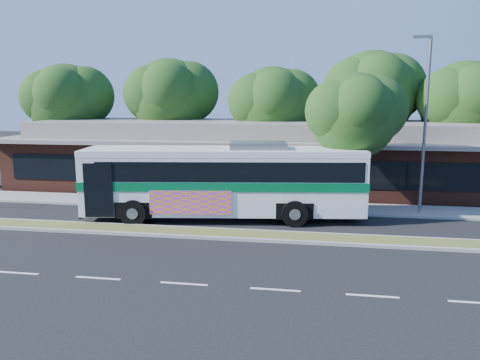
# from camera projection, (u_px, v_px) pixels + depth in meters

# --- Properties ---
(ground) EXTENTS (120.00, 120.00, 0.00)m
(ground) POSITION_uv_depth(u_px,v_px,m) (216.00, 239.00, 20.18)
(ground) COLOR black
(ground) RESTS_ON ground
(median_strip) EXTENTS (26.00, 1.10, 0.15)m
(median_strip) POSITION_uv_depth(u_px,v_px,m) (219.00, 234.00, 20.75)
(median_strip) COLOR #4E5624
(median_strip) RESTS_ON ground
(sidewalk) EXTENTS (44.00, 2.60, 0.12)m
(sidewalk) POSITION_uv_depth(u_px,v_px,m) (240.00, 205.00, 26.39)
(sidewalk) COLOR gray
(sidewalk) RESTS_ON ground
(plaza_building) EXTENTS (33.20, 11.20, 4.45)m
(plaza_building) POSITION_uv_depth(u_px,v_px,m) (255.00, 155.00, 32.44)
(plaza_building) COLOR #4F2419
(plaza_building) RESTS_ON ground
(lamp_post) EXTENTS (0.93, 0.18, 9.07)m
(lamp_post) POSITION_uv_depth(u_px,v_px,m) (425.00, 120.00, 23.66)
(lamp_post) COLOR slate
(lamp_post) RESTS_ON ground
(tree_bg_a) EXTENTS (6.47, 5.80, 8.63)m
(tree_bg_a) POSITION_uv_depth(u_px,v_px,m) (72.00, 100.00, 36.20)
(tree_bg_a) COLOR black
(tree_bg_a) RESTS_ON ground
(tree_bg_b) EXTENTS (6.69, 6.00, 9.00)m
(tree_bg_b) POSITION_uv_depth(u_px,v_px,m) (176.00, 96.00, 35.86)
(tree_bg_b) COLOR black
(tree_bg_b) RESTS_ON ground
(tree_bg_c) EXTENTS (6.24, 5.60, 8.26)m
(tree_bg_c) POSITION_uv_depth(u_px,v_px,m) (278.00, 104.00, 33.71)
(tree_bg_c) COLOR black
(tree_bg_c) RESTS_ON ground
(tree_bg_d) EXTENTS (6.91, 6.20, 9.37)m
(tree_bg_d) POSITION_uv_depth(u_px,v_px,m) (378.00, 92.00, 33.44)
(tree_bg_d) COLOR black
(tree_bg_d) RESTS_ON ground
(tree_bg_e) EXTENTS (6.47, 5.80, 8.50)m
(tree_bg_e) POSITION_uv_depth(u_px,v_px,m) (471.00, 102.00, 31.63)
(tree_bg_e) COLOR black
(tree_bg_e) RESTS_ON ground
(transit_bus) EXTENTS (14.08, 4.87, 3.88)m
(transit_bus) POSITION_uv_depth(u_px,v_px,m) (225.00, 176.00, 23.29)
(transit_bus) COLOR white
(transit_bus) RESTS_ON ground
(sidewalk_tree) EXTENTS (4.87, 4.37, 7.30)m
(sidewalk_tree) POSITION_uv_depth(u_px,v_px,m) (360.00, 114.00, 23.54)
(sidewalk_tree) COLOR black
(sidewalk_tree) RESTS_ON ground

